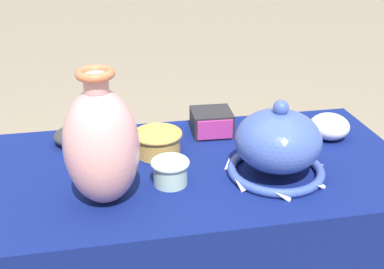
{
  "coord_description": "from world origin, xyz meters",
  "views": [
    {
      "loc": [
        -0.13,
        -1.05,
        1.29
      ],
      "look_at": [
        0.05,
        -0.07,
        0.82
      ],
      "focal_mm": 45.0,
      "sensor_mm": 36.0,
      "label": 1
    }
  ],
  "objects_px": {
    "mosaic_tile_box": "(212,122)",
    "cup_wide_ochre": "(158,142)",
    "vase_tall_bulbous": "(101,145)",
    "bowl_shallow_charcoal": "(75,136)",
    "bowl_shallow_porcelain": "(329,126)",
    "vase_dome_bell": "(278,145)",
    "cup_wide_celadon": "(170,171)"
  },
  "relations": [
    {
      "from": "mosaic_tile_box",
      "to": "cup_wide_celadon",
      "type": "bearing_deg",
      "value": -118.98
    },
    {
      "from": "mosaic_tile_box",
      "to": "bowl_shallow_porcelain",
      "type": "height_order",
      "value": "bowl_shallow_porcelain"
    },
    {
      "from": "mosaic_tile_box",
      "to": "bowl_shallow_charcoal",
      "type": "xyz_separation_m",
      "value": [
        -0.38,
        0.01,
        -0.01
      ]
    },
    {
      "from": "cup_wide_ochre",
      "to": "bowl_shallow_charcoal",
      "type": "relative_size",
      "value": 1.11
    },
    {
      "from": "vase_tall_bulbous",
      "to": "mosaic_tile_box",
      "type": "relative_size",
      "value": 2.58
    },
    {
      "from": "vase_tall_bulbous",
      "to": "cup_wide_ochre",
      "type": "distance_m",
      "value": 0.26
    },
    {
      "from": "bowl_shallow_porcelain",
      "to": "bowl_shallow_charcoal",
      "type": "relative_size",
      "value": 0.95
    },
    {
      "from": "vase_dome_bell",
      "to": "mosaic_tile_box",
      "type": "xyz_separation_m",
      "value": [
        -0.1,
        0.26,
        -0.04
      ]
    },
    {
      "from": "vase_dome_bell",
      "to": "bowl_shallow_porcelain",
      "type": "bearing_deg",
      "value": 37.55
    },
    {
      "from": "bowl_shallow_porcelain",
      "to": "bowl_shallow_charcoal",
      "type": "bearing_deg",
      "value": 171.88
    },
    {
      "from": "mosaic_tile_box",
      "to": "cup_wide_ochre",
      "type": "relative_size",
      "value": 0.9
    },
    {
      "from": "vase_tall_bulbous",
      "to": "bowl_shallow_charcoal",
      "type": "height_order",
      "value": "vase_tall_bulbous"
    },
    {
      "from": "mosaic_tile_box",
      "to": "cup_wide_ochre",
      "type": "height_order",
      "value": "mosaic_tile_box"
    },
    {
      "from": "mosaic_tile_box",
      "to": "bowl_shallow_porcelain",
      "type": "relative_size",
      "value": 1.05
    },
    {
      "from": "vase_tall_bulbous",
      "to": "cup_wide_celadon",
      "type": "relative_size",
      "value": 3.28
    },
    {
      "from": "bowl_shallow_porcelain",
      "to": "cup_wide_ochre",
      "type": "xyz_separation_m",
      "value": [
        -0.48,
        -0.0,
        -0.0
      ]
    },
    {
      "from": "bowl_shallow_porcelain",
      "to": "cup_wide_ochre",
      "type": "distance_m",
      "value": 0.48
    },
    {
      "from": "mosaic_tile_box",
      "to": "cup_wide_celadon",
      "type": "relative_size",
      "value": 1.27
    },
    {
      "from": "bowl_shallow_porcelain",
      "to": "cup_wide_ochre",
      "type": "relative_size",
      "value": 0.85
    },
    {
      "from": "bowl_shallow_porcelain",
      "to": "cup_wide_celadon",
      "type": "distance_m",
      "value": 0.5
    },
    {
      "from": "vase_dome_bell",
      "to": "cup_wide_celadon",
      "type": "bearing_deg",
      "value": 179.27
    },
    {
      "from": "vase_tall_bulbous",
      "to": "cup_wide_celadon",
      "type": "height_order",
      "value": "vase_tall_bulbous"
    },
    {
      "from": "bowl_shallow_charcoal",
      "to": "bowl_shallow_porcelain",
      "type": "bearing_deg",
      "value": -8.12
    },
    {
      "from": "vase_dome_bell",
      "to": "cup_wide_celadon",
      "type": "height_order",
      "value": "vase_dome_bell"
    },
    {
      "from": "bowl_shallow_porcelain",
      "to": "cup_wide_celadon",
      "type": "relative_size",
      "value": 1.21
    },
    {
      "from": "bowl_shallow_porcelain",
      "to": "vase_dome_bell",
      "type": "bearing_deg",
      "value": -142.45
    },
    {
      "from": "vase_dome_bell",
      "to": "cup_wide_celadon",
      "type": "relative_size",
      "value": 2.73
    },
    {
      "from": "mosaic_tile_box",
      "to": "cup_wide_celadon",
      "type": "height_order",
      "value": "mosaic_tile_box"
    },
    {
      "from": "vase_dome_bell",
      "to": "bowl_shallow_porcelain",
      "type": "relative_size",
      "value": 2.26
    },
    {
      "from": "vase_tall_bulbous",
      "to": "cup_wide_celadon",
      "type": "distance_m",
      "value": 0.19
    },
    {
      "from": "bowl_shallow_charcoal",
      "to": "mosaic_tile_box",
      "type": "bearing_deg",
      "value": -0.79
    },
    {
      "from": "cup_wide_ochre",
      "to": "mosaic_tile_box",
      "type": "bearing_deg",
      "value": 30.64
    }
  ]
}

